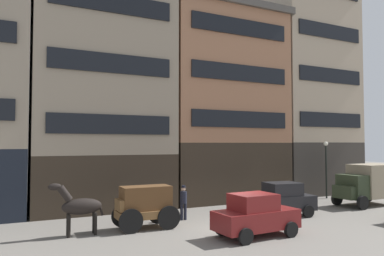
{
  "coord_description": "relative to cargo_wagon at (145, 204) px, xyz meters",
  "views": [
    {
      "loc": [
        -9.08,
        -14.3,
        3.99
      ],
      "look_at": [
        -1.31,
        1.81,
        4.75
      ],
      "focal_mm": 33.92,
      "sensor_mm": 36.0,
      "label": 1
    }
  ],
  "objects": [
    {
      "name": "streetlamp_curbside",
      "position": [
        14.88,
        3.21,
        1.52
      ],
      "size": [
        0.32,
        0.32,
        4.12
      ],
      "color": "black",
      "rests_on": "ground_plane"
    },
    {
      "name": "building_center_right",
      "position": [
        8.0,
        6.94,
        5.84
      ],
      "size": [
        9.26,
        6.48,
        13.89
      ],
      "color": "#33281E",
      "rests_on": "ground_plane"
    },
    {
      "name": "sedan_dark",
      "position": [
        7.67,
        -0.45,
        -0.23
      ],
      "size": [
        3.86,
        2.21,
        1.83
      ],
      "color": "black",
      "rests_on": "ground_plane"
    },
    {
      "name": "sedan_light",
      "position": [
        3.84,
        -3.44,
        -0.23
      ],
      "size": [
        3.78,
        2.02,
        1.83
      ],
      "color": "maroon",
      "rests_on": "ground_plane"
    },
    {
      "name": "draft_horse",
      "position": [
        -2.95,
        0.0,
        0.12
      ],
      "size": [
        2.34,
        0.61,
        2.3
      ],
      "color": "black",
      "rests_on": "ground_plane"
    },
    {
      "name": "ground_plane",
      "position": [
        3.64,
        -2.08,
        -1.15
      ],
      "size": [
        120.0,
        120.0,
        0.0
      ],
      "primitive_type": "plane",
      "color": "slate"
    },
    {
      "name": "building_far_right",
      "position": [
        16.22,
        6.94,
        8.05
      ],
      "size": [
        7.89,
        6.48,
        18.3
      ],
      "color": "#38332D",
      "rests_on": "ground_plane"
    },
    {
      "name": "pedestrian_officer",
      "position": [
        2.44,
        0.96,
        -0.17
      ],
      "size": [
        0.49,
        0.49,
        1.79
      ],
      "color": "black",
      "rests_on": "ground_plane"
    },
    {
      "name": "building_center_left",
      "position": [
        -0.66,
        6.94,
        6.01
      ],
      "size": [
        8.76,
        6.48,
        14.23
      ],
      "color": "#33281E",
      "rests_on": "ground_plane"
    },
    {
      "name": "cargo_wagon",
      "position": [
        0.0,
        0.0,
        0.0
      ],
      "size": [
        2.91,
        1.52,
        1.98
      ],
      "color": "brown",
      "rests_on": "ground_plane"
    },
    {
      "name": "delivery_truck_near",
      "position": [
        14.95,
        -0.13,
        0.28
      ],
      "size": [
        4.39,
        2.22,
        2.62
      ],
      "color": "#2D3823",
      "rests_on": "ground_plane"
    }
  ]
}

